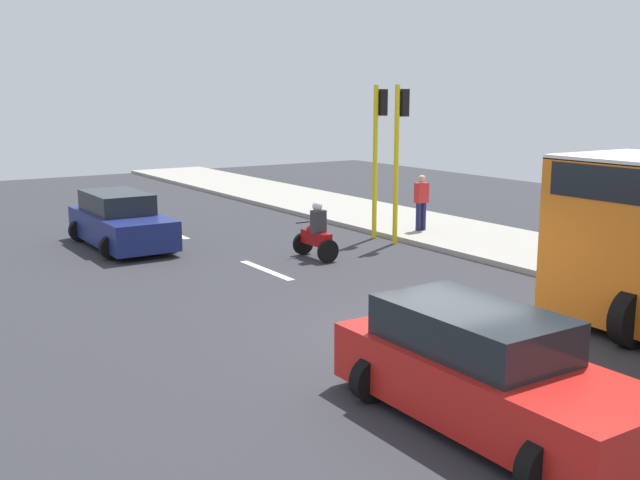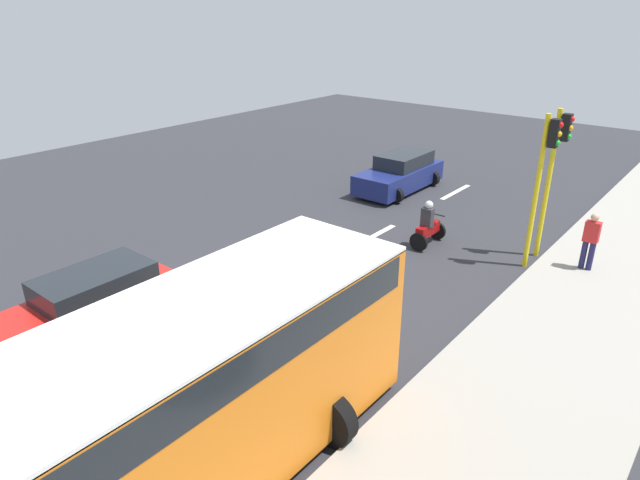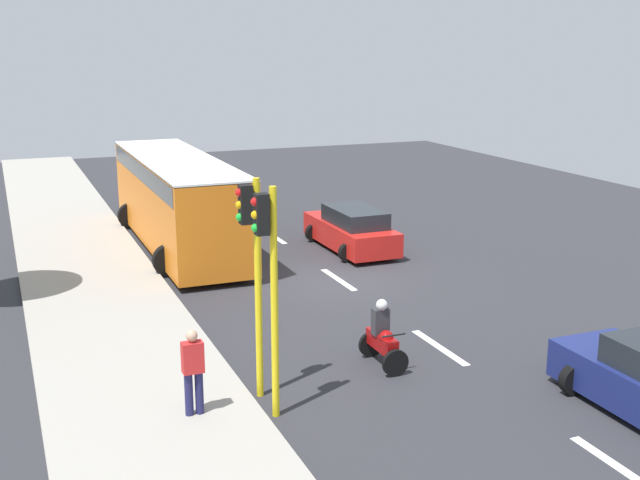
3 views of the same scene
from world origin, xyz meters
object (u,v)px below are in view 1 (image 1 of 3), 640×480
(car_dark_blue, at_px, (121,222))
(traffic_light_midblock, at_px, (378,140))
(motorcycle, at_px, (316,235))
(pedestrian_near_signal, at_px, (421,201))
(car_red, at_px, (485,373))
(traffic_light_corner, at_px, (399,141))

(car_dark_blue, relative_size, traffic_light_midblock, 0.98)
(motorcycle, xyz_separation_m, pedestrian_near_signal, (4.51, 1.08, 0.42))
(car_red, relative_size, pedestrian_near_signal, 2.70)
(traffic_light_midblock, bearing_deg, motorcycle, -155.00)
(traffic_light_corner, xyz_separation_m, traffic_light_midblock, (0.00, 0.98, 0.00))
(pedestrian_near_signal, bearing_deg, motorcycle, -166.50)
(car_red, bearing_deg, pedestrian_near_signal, 52.80)
(car_red, bearing_deg, car_dark_blue, 90.52)
(pedestrian_near_signal, xyz_separation_m, traffic_light_midblock, (-1.41, 0.36, 1.87))
(traffic_light_midblock, bearing_deg, car_red, -121.24)
(car_red, relative_size, traffic_light_corner, 1.01)
(pedestrian_near_signal, bearing_deg, traffic_light_midblock, 165.54)
(car_dark_blue, bearing_deg, traffic_light_corner, -29.71)
(car_dark_blue, height_order, traffic_light_corner, traffic_light_corner)
(car_red, distance_m, traffic_light_corner, 12.31)
(car_dark_blue, distance_m, traffic_light_corner, 8.17)
(car_red, xyz_separation_m, motorcycle, (3.60, 9.61, -0.07))
(traffic_light_corner, bearing_deg, car_red, -123.65)
(traffic_light_corner, relative_size, traffic_light_midblock, 1.00)
(traffic_light_midblock, bearing_deg, pedestrian_near_signal, -14.46)
(car_red, bearing_deg, traffic_light_corner, 56.35)
(car_red, xyz_separation_m, pedestrian_near_signal, (8.12, 10.69, 0.35))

